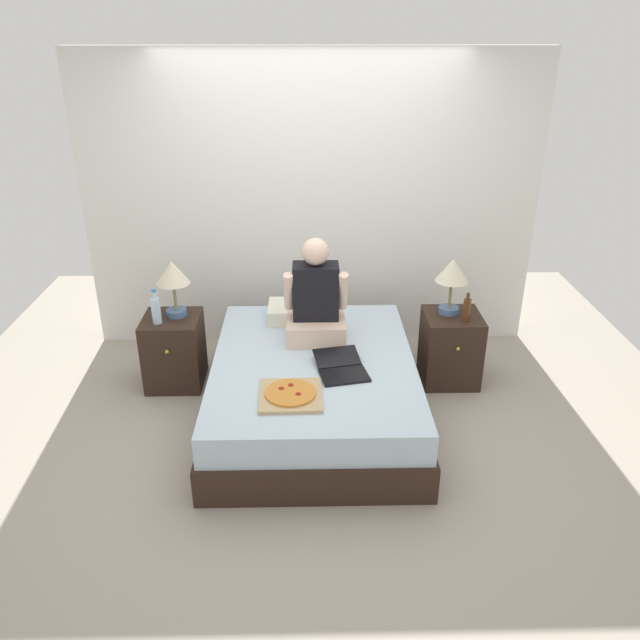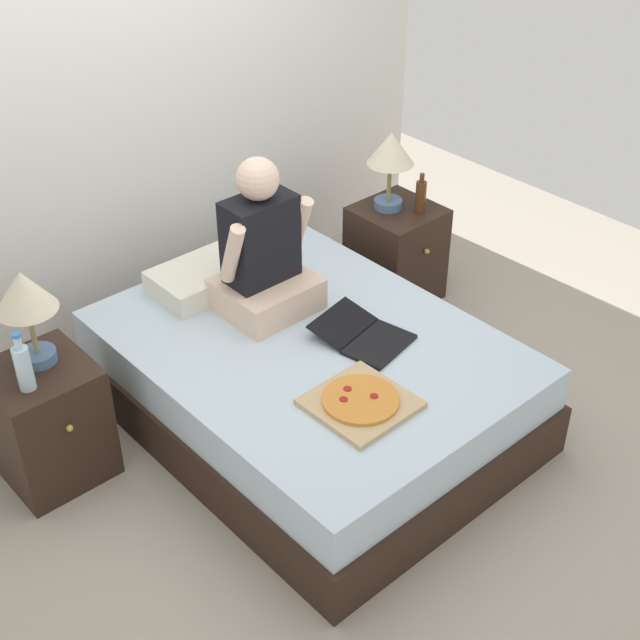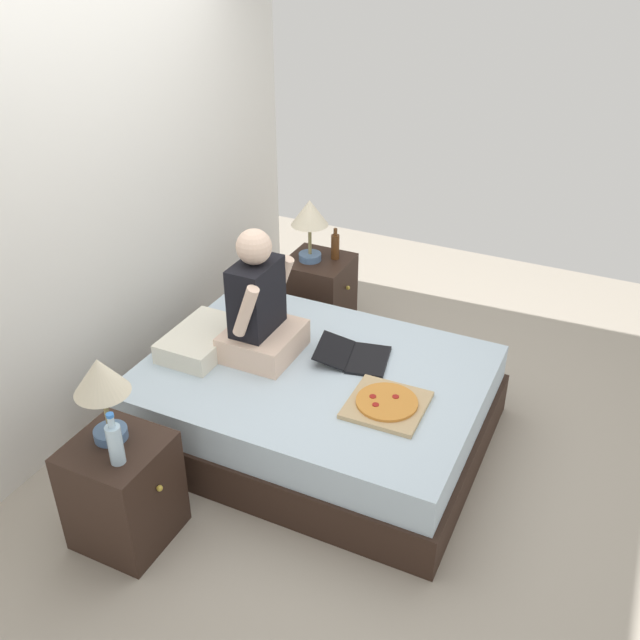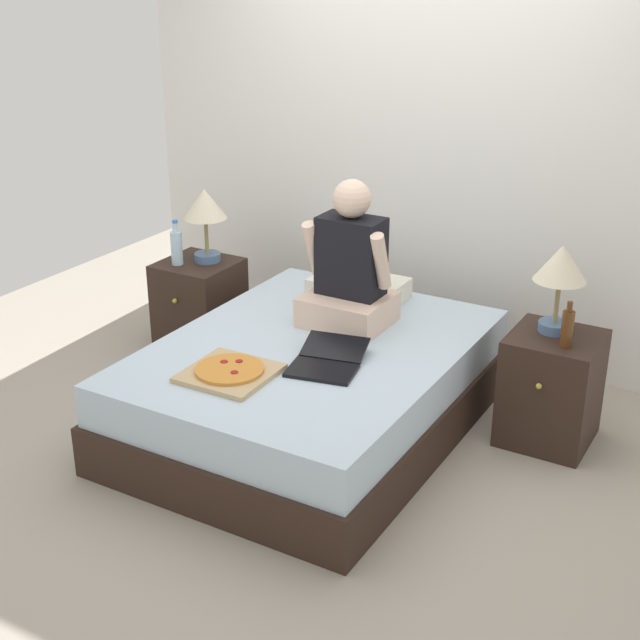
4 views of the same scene
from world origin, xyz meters
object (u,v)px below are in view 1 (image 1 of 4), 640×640
at_px(pizza_box, 291,395).
at_px(bed, 314,388).
at_px(nightstand_right, 450,348).
at_px(nightstand_left, 174,351).
at_px(lamp_on_right_nightstand, 452,274).
at_px(laptop, 342,369).
at_px(person_seated, 316,302).
at_px(water_bottle, 156,310).
at_px(beer_bottle, 467,309).
at_px(lamp_on_left_nightstand, 173,276).

bearing_deg(pizza_box, bed, 72.77).
height_order(nightstand_right, pizza_box, nightstand_right).
bearing_deg(nightstand_left, lamp_on_right_nightstand, 1.31).
bearing_deg(laptop, nightstand_right, 36.98).
height_order(person_seated, pizza_box, person_seated).
height_order(water_bottle, person_seated, person_seated).
bearing_deg(nightstand_right, beer_bottle, -54.99).
bearing_deg(nightstand_right, water_bottle, -177.75).
height_order(nightstand_left, lamp_on_left_nightstand, lamp_on_left_nightstand).
height_order(bed, lamp_on_left_nightstand, lamp_on_left_nightstand).
bearing_deg(lamp_on_left_nightstand, bed, -27.69).
distance_m(water_bottle, laptop, 1.51).
bearing_deg(lamp_on_left_nightstand, water_bottle, -130.60).
bearing_deg(bed, laptop, -43.22).
bearing_deg(beer_bottle, person_seated, -177.64).
height_order(bed, laptop, laptop).
relative_size(lamp_on_left_nightstand, lamp_on_right_nightstand, 1.00).
bearing_deg(nightstand_left, pizza_box, -46.55).
distance_m(bed, lamp_on_right_nightstand, 1.39).
xyz_separation_m(nightstand_left, lamp_on_right_nightstand, (2.18, 0.05, 0.62)).
xyz_separation_m(water_bottle, nightstand_right, (2.29, 0.09, -0.40)).
xyz_separation_m(nightstand_left, lamp_on_left_nightstand, (0.04, 0.05, 0.62)).
bearing_deg(bed, lamp_on_right_nightstand, 27.47).
distance_m(bed, water_bottle, 1.34).
xyz_separation_m(water_bottle, laptop, (1.38, -0.60, -0.19)).
height_order(nightstand_right, laptop, nightstand_right).
relative_size(lamp_on_left_nightstand, nightstand_right, 0.78).
bearing_deg(pizza_box, lamp_on_right_nightstand, 40.63).
xyz_separation_m(lamp_on_right_nightstand, person_seated, (-1.05, -0.20, -0.14)).
bearing_deg(lamp_on_left_nightstand, nightstand_left, -128.63).
xyz_separation_m(nightstand_left, pizza_box, (0.95, -1.01, 0.21)).
distance_m(nightstand_right, pizza_box, 1.63).
relative_size(laptop, pizza_box, 1.15).
bearing_deg(pizza_box, person_seated, 78.41).
height_order(nightstand_left, laptop, nightstand_left).
bearing_deg(laptop, water_bottle, 156.49).
bearing_deg(person_seated, pizza_box, -101.59).
distance_m(lamp_on_left_nightstand, laptop, 1.51).
bearing_deg(water_bottle, nightstand_left, 48.35).
relative_size(lamp_on_left_nightstand, pizza_box, 1.10).
bearing_deg(lamp_on_left_nightstand, pizza_box, -49.15).
height_order(lamp_on_left_nightstand, pizza_box, lamp_on_left_nightstand).
distance_m(nightstand_right, lamp_on_right_nightstand, 0.62).
distance_m(nightstand_left, water_bottle, 0.42).
distance_m(lamp_on_left_nightstand, lamp_on_right_nightstand, 2.14).
relative_size(person_seated, laptop, 1.66).
distance_m(nightstand_left, nightstand_right, 2.21).
distance_m(nightstand_left, laptop, 1.48).
relative_size(bed, pizza_box, 4.78).
relative_size(water_bottle, laptop, 0.59).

